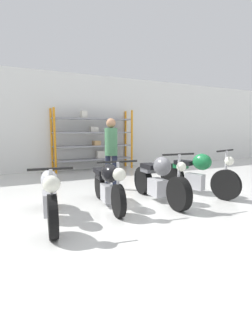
{
  "coord_description": "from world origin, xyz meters",
  "views": [
    {
      "loc": [
        -2.52,
        -4.56,
        1.5
      ],
      "look_at": [
        0.0,
        0.4,
        0.7
      ],
      "focal_mm": 28.0,
      "sensor_mm": 36.0,
      "label": 1
    }
  ],
  "objects": [
    {
      "name": "motorcycle_silver",
      "position": [
        -1.74,
        -0.26,
        0.45
      ],
      "size": [
        0.62,
        2.17,
        1.0
      ],
      "rotation": [
        0.0,
        0.0,
        -1.71
      ],
      "color": "black",
      "rests_on": "ground_plane"
    },
    {
      "name": "back_wall",
      "position": [
        0.0,
        5.3,
        1.8
      ],
      "size": [
        30.0,
        0.08,
        3.6
      ],
      "color": "white",
      "rests_on": "ground_plane"
    },
    {
      "name": "shelving_rack",
      "position": [
        0.92,
        4.93,
        1.17
      ],
      "size": [
        3.1,
        0.63,
        2.28
      ],
      "color": "orange",
      "rests_on": "ground_plane"
    },
    {
      "name": "ground_plane",
      "position": [
        0.0,
        0.0,
        0.0
      ],
      "size": [
        30.0,
        30.0,
        0.0
      ],
      "primitive_type": "plane",
      "color": "silver"
    },
    {
      "name": "motorcycle_grey",
      "position": [
        0.57,
        -0.03,
        0.47
      ],
      "size": [
        0.68,
        2.12,
        1.08
      ],
      "rotation": [
        0.0,
        0.0,
        -1.63
      ],
      "color": "black",
      "rests_on": "ground_plane"
    },
    {
      "name": "person_browsing",
      "position": [
        0.14,
        1.5,
        1.07
      ],
      "size": [
        0.44,
        0.44,
        1.8
      ],
      "rotation": [
        0.0,
        0.0,
        4.14
      ],
      "color": "#1E2338",
      "rests_on": "ground_plane"
    },
    {
      "name": "motorcycle_black",
      "position": [
        -0.55,
        0.08,
        0.48
      ],
      "size": [
        0.72,
        1.96,
        0.99
      ],
      "rotation": [
        0.0,
        0.0,
        -1.7
      ],
      "color": "black",
      "rests_on": "ground_plane"
    },
    {
      "name": "motorcycle_green",
      "position": [
        1.71,
        0.06,
        0.51
      ],
      "size": [
        0.87,
        2.04,
        1.09
      ],
      "rotation": [
        0.0,
        0.0,
        -1.29
      ],
      "color": "black",
      "rests_on": "ground_plane"
    }
  ]
}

